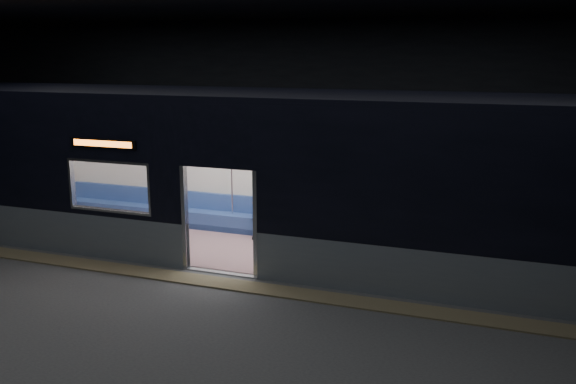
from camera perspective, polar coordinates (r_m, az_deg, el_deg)
The scene contains 7 objects.
station_floor at distance 10.95m, azimuth -8.73°, elevation -9.35°, with size 24.00×14.00×0.01m, color #47494C.
station_envelope at distance 10.16m, azimuth -9.44°, elevation 10.19°, with size 24.00×14.00×5.00m.
tactile_strip at distance 11.39m, azimuth -7.41°, elevation -8.30°, with size 22.80×0.50×0.03m, color #8C7F59.
metro_car at distance 12.64m, azimuth -3.52°, elevation 2.53°, with size 18.00×3.04×3.35m.
passenger at distance 13.79m, azimuth -2.09°, elevation -1.11°, with size 0.42×0.67×1.32m.
handbag at distance 13.62m, azimuth -2.32°, elevation -1.76°, with size 0.28×0.24×0.14m, color black.
transit_map at distance 13.01m, azimuth 16.09°, elevation 0.63°, with size 0.96×0.03×0.63m, color white.
Camera 1 is at (4.95, -8.86, 4.12)m, focal length 38.00 mm.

